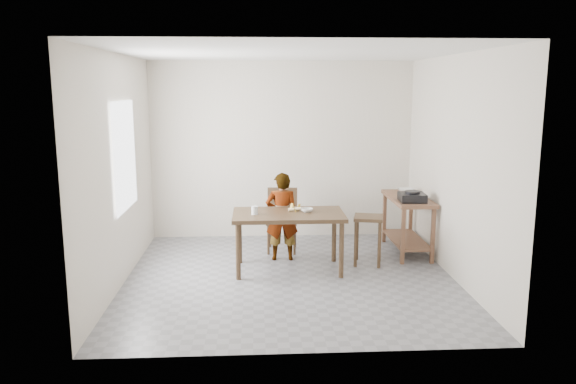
{
  "coord_description": "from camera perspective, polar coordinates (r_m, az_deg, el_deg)",
  "views": [
    {
      "loc": [
        -0.4,
        -6.58,
        2.32
      ],
      "look_at": [
        0.0,
        0.4,
        1.0
      ],
      "focal_mm": 35.0,
      "sensor_mm": 36.0,
      "label": 1
    }
  ],
  "objects": [
    {
      "name": "window_pane",
      "position": [
        7.01,
        -16.23,
        3.55
      ],
      "size": [
        0.02,
        1.1,
        1.3
      ],
      "primitive_type": "cube",
      "color": "white",
      "rests_on": "wall_left"
    },
    {
      "name": "wall_front",
      "position": [
        4.68,
        1.69,
        -1.26
      ],
      "size": [
        4.0,
        0.04,
        2.7
      ],
      "primitive_type": "cube",
      "color": "beige",
      "rests_on": "ground"
    },
    {
      "name": "wall_right",
      "position": [
        7.08,
        16.76,
        2.36
      ],
      "size": [
        0.04,
        4.0,
        2.7
      ],
      "primitive_type": "cube",
      "color": "beige",
      "rests_on": "ground"
    },
    {
      "name": "dining_table",
      "position": [
        7.16,
        0.05,
        -5.07
      ],
      "size": [
        1.4,
        0.8,
        0.75
      ],
      "primitive_type": null,
      "color": "#422F1D",
      "rests_on": "floor"
    },
    {
      "name": "child",
      "position": [
        7.54,
        -0.64,
        -2.51
      ],
      "size": [
        0.44,
        0.29,
        1.2
      ],
      "primitive_type": "imported",
      "rotation": [
        0.0,
        0.0,
        3.14
      ],
      "color": "white",
      "rests_on": "floor"
    },
    {
      "name": "wall_left",
      "position": [
        6.85,
        -16.94,
        2.08
      ],
      "size": [
        0.04,
        4.0,
        2.7
      ],
      "primitive_type": "cube",
      "color": "beige",
      "rests_on": "ground"
    },
    {
      "name": "ceiling",
      "position": [
        6.61,
        0.2,
        14.16
      ],
      "size": [
        4.0,
        4.0,
        0.04
      ],
      "primitive_type": "cube",
      "color": "white",
      "rests_on": "wall_back"
    },
    {
      "name": "small_bowl",
      "position": [
        7.12,
        1.94,
        -1.86
      ],
      "size": [
        0.16,
        0.16,
        0.05
      ],
      "primitive_type": "imported",
      "rotation": [
        0.0,
        0.0,
        -0.09
      ],
      "color": "silver",
      "rests_on": "dining_table"
    },
    {
      "name": "dining_chair",
      "position": [
        7.98,
        -0.62,
        -2.93
      ],
      "size": [
        0.46,
        0.46,
        0.89
      ],
      "primitive_type": null,
      "rotation": [
        0.0,
        0.0,
        -0.09
      ],
      "color": "#422F1D",
      "rests_on": "floor"
    },
    {
      "name": "floor",
      "position": [
        7.0,
        0.19,
        -8.85
      ],
      "size": [
        4.0,
        4.0,
        0.04
      ],
      "primitive_type": "cube",
      "color": "slate",
      "rests_on": "ground"
    },
    {
      "name": "prep_counter",
      "position": [
        8.1,
        12.01,
        -3.26
      ],
      "size": [
        0.5,
        1.2,
        0.8
      ],
      "primitive_type": null,
      "color": "brown",
      "rests_on": "floor"
    },
    {
      "name": "stool",
      "position": [
        7.49,
        8.12,
        -4.86
      ],
      "size": [
        0.44,
        0.44,
        0.65
      ],
      "primitive_type": null,
      "rotation": [
        0.0,
        0.0,
        -0.23
      ],
      "color": "#422F1D",
      "rests_on": "floor"
    },
    {
      "name": "gas_burner",
      "position": [
        7.69,
        12.5,
        -0.54
      ],
      "size": [
        0.35,
        0.35,
        0.11
      ],
      "primitive_type": "cube",
      "rotation": [
        0.0,
        0.0,
        -0.05
      ],
      "color": "black",
      "rests_on": "prep_counter"
    },
    {
      "name": "wall_back",
      "position": [
        8.67,
        -0.61,
        4.25
      ],
      "size": [
        4.0,
        0.04,
        2.7
      ],
      "primitive_type": "cube",
      "color": "beige",
      "rests_on": "ground"
    },
    {
      "name": "serving_bowl",
      "position": [
        8.33,
        11.88,
        0.14
      ],
      "size": [
        0.26,
        0.26,
        0.06
      ],
      "primitive_type": "imported",
      "rotation": [
        0.0,
        0.0,
        -0.1
      ],
      "color": "silver",
      "rests_on": "prep_counter"
    },
    {
      "name": "glass_tumbler",
      "position": [
        7.0,
        -3.41,
        -1.86
      ],
      "size": [
        0.09,
        0.09,
        0.1
      ],
      "primitive_type": "cylinder",
      "rotation": [
        0.0,
        0.0,
        0.07
      ],
      "color": "silver",
      "rests_on": "dining_table"
    },
    {
      "name": "banana",
      "position": [
        7.16,
        0.69,
        -1.7
      ],
      "size": [
        0.19,
        0.14,
        0.07
      ],
      "primitive_type": null,
      "rotation": [
        0.0,
        0.0,
        0.06
      ],
      "color": "gold",
      "rests_on": "dining_table"
    }
  ]
}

